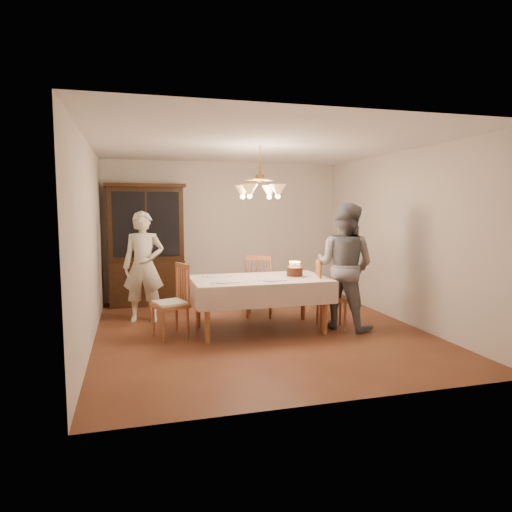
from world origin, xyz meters
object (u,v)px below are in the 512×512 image
object	(u,v)px
china_hutch	(147,247)
chair_far_side	(259,289)
birthday_cake	(295,272)
elderly_woman	(144,267)
dining_table	(260,283)

from	to	relation	value
china_hutch	chair_far_side	bearing A→B (deg)	-40.05
chair_far_side	birthday_cake	size ratio (longest dim) A/B	3.33
china_hutch	elderly_woman	world-z (taller)	china_hutch
chair_far_side	birthday_cake	world-z (taller)	chair_far_side
chair_far_side	elderly_woman	size ratio (longest dim) A/B	0.59
dining_table	birthday_cake	bearing A→B (deg)	-3.46
china_hutch	chair_far_side	size ratio (longest dim) A/B	2.16
dining_table	birthday_cake	distance (m)	0.53
china_hutch	chair_far_side	xyz separation A→B (m)	(1.70, -1.43, -0.60)
dining_table	elderly_woman	xyz separation A→B (m)	(-1.57, 1.00, 0.17)
dining_table	chair_far_side	size ratio (longest dim) A/B	1.90
chair_far_side	dining_table	bearing A→B (deg)	-105.46
dining_table	china_hutch	xyz separation A→B (m)	(-1.47, 2.25, 0.36)
dining_table	china_hutch	world-z (taller)	china_hutch
birthday_cake	elderly_woman	bearing A→B (deg)	153.60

